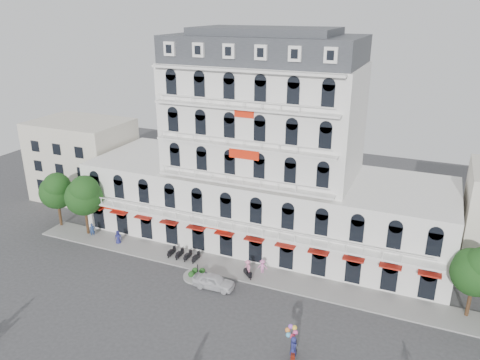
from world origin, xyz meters
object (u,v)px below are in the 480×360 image
object	(u,v)px
parked_car	(214,281)
rider_east	(293,348)
rider_center	(248,269)
balloon_vendor	(293,340)

from	to	relation	value
parked_car	rider_east	size ratio (longest dim) A/B	1.98
parked_car	rider_center	xyz separation A→B (m)	(2.58, 3.17, 0.39)
rider_center	parked_car	bearing A→B (deg)	-86.99
rider_east	balloon_vendor	xyz separation A→B (m)	(-0.27, 0.81, 0.14)
parked_car	rider_center	bearing A→B (deg)	-41.44
rider_east	parked_car	bearing A→B (deg)	43.56
parked_car	balloon_vendor	size ratio (longest dim) A/B	1.85
rider_east	rider_center	bearing A→B (deg)	25.56
rider_east	rider_center	distance (m)	13.15
parked_car	rider_east	bearing A→B (deg)	-125.13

